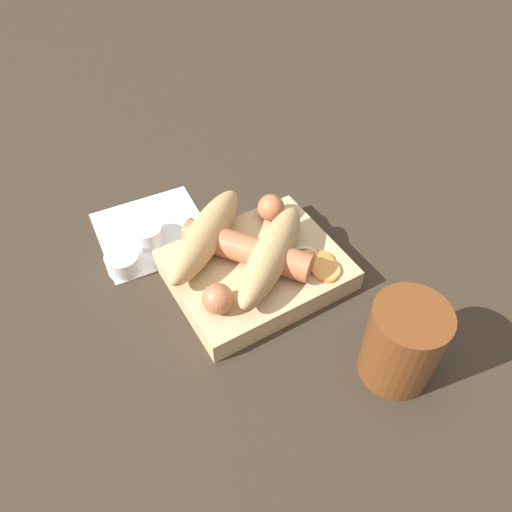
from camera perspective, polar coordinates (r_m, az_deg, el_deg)
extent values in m
plane|color=#33281E|center=(0.64, 0.00, -2.47)|extent=(3.00, 3.00, 0.00)
cube|color=tan|center=(0.63, 0.00, -1.56)|extent=(0.21, 0.17, 0.03)
ellipsoid|color=tan|center=(0.59, 1.74, 0.15)|extent=(0.16, 0.14, 0.05)
ellipsoid|color=tan|center=(0.61, -5.77, 2.42)|extent=(0.16, 0.14, 0.05)
cylinder|color=#B26642|center=(0.60, -1.08, 0.76)|extent=(0.13, 0.15, 0.04)
sphere|color=#B26642|center=(0.66, 1.72, 5.54)|extent=(0.04, 0.04, 0.04)
sphere|color=#B26642|center=(0.56, -4.39, -4.89)|extent=(0.04, 0.04, 0.04)
cylinder|color=orange|center=(0.60, 8.27, -2.27)|extent=(0.02, 0.02, 0.00)
cylinder|color=orange|center=(0.61, 7.88, -1.39)|extent=(0.04, 0.04, 0.00)
cylinder|color=#F99E4C|center=(0.61, 7.96, -1.60)|extent=(0.05, 0.05, 0.00)
cylinder|color=orange|center=(0.62, 7.29, -0.61)|extent=(0.04, 0.04, 0.00)
cylinder|color=#F99E4C|center=(0.62, 6.22, -0.10)|extent=(0.03, 0.03, 0.00)
torus|color=silver|center=(0.62, 5.50, -0.23)|extent=(0.04, 0.04, 0.00)
cube|color=white|center=(0.71, -11.70, 2.82)|extent=(0.16, 0.16, 0.00)
cylinder|color=white|center=(0.69, -12.36, 2.48)|extent=(0.04, 0.04, 0.03)
cylinder|color=#4C662D|center=(0.69, -12.26, 2.04)|extent=(0.04, 0.04, 0.01)
cylinder|color=white|center=(0.66, -14.94, -0.71)|extent=(0.04, 0.04, 0.03)
cylinder|color=#4C662D|center=(0.66, -14.81, -1.14)|extent=(0.04, 0.04, 0.01)
cylinder|color=brown|center=(0.54, 16.42, -9.52)|extent=(0.08, 0.08, 0.10)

